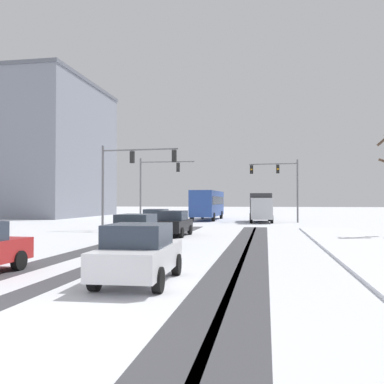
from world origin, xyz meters
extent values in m
cube|color=#424247|center=(-3.36, 14.48, 0.00)|extent=(1.17, 31.86, 0.01)
cube|color=#424247|center=(-1.19, 14.48, 0.00)|extent=(0.88, 31.86, 0.01)
cube|color=#424247|center=(4.13, 14.48, 0.00)|extent=(1.08, 31.86, 0.01)
cube|color=#424247|center=(3.26, 14.48, 0.00)|extent=(1.04, 31.86, 0.01)
cube|color=white|center=(9.19, 13.03, 0.06)|extent=(4.00, 31.86, 0.12)
cylinder|color=slate|center=(-7.79, 24.96, 3.25)|extent=(0.18, 0.18, 6.50)
cylinder|color=slate|center=(-4.80, 24.80, 6.10)|extent=(6.00, 0.44, 0.12)
cube|color=black|center=(-5.40, 24.83, 5.55)|extent=(0.33, 0.26, 0.90)
sphere|color=black|center=(-5.39, 24.99, 5.85)|extent=(0.20, 0.20, 0.20)
sphere|color=orange|center=(-5.39, 24.99, 5.55)|extent=(0.20, 0.20, 0.20)
sphere|color=black|center=(-5.39, 24.99, 5.25)|extent=(0.20, 0.20, 0.20)
cube|color=black|center=(-2.10, 24.65, 5.55)|extent=(0.33, 0.26, 0.90)
sphere|color=black|center=(-2.09, 24.81, 5.85)|extent=(0.20, 0.20, 0.20)
sphere|color=orange|center=(-2.09, 24.81, 5.55)|extent=(0.20, 0.20, 0.20)
sphere|color=black|center=(-2.09, 24.81, 5.25)|extent=(0.20, 0.20, 0.20)
cylinder|color=slate|center=(-7.79, 34.96, 3.25)|extent=(0.18, 0.18, 6.50)
cylinder|color=slate|center=(-5.05, 34.99, 6.10)|extent=(5.48, 0.17, 0.12)
cube|color=black|center=(-3.96, 35.00, 5.55)|extent=(0.32, 0.24, 0.90)
sphere|color=black|center=(-3.96, 35.16, 5.85)|extent=(0.20, 0.20, 0.20)
sphere|color=orange|center=(-3.96, 35.16, 5.55)|extent=(0.20, 0.20, 0.20)
sphere|color=black|center=(-3.96, 35.16, 5.25)|extent=(0.20, 0.20, 0.20)
cylinder|color=slate|center=(7.79, 38.96, 3.25)|extent=(0.18, 0.18, 6.50)
cylinder|color=slate|center=(5.32, 39.15, 6.10)|extent=(4.96, 0.49, 0.12)
cube|color=black|center=(5.81, 39.11, 5.55)|extent=(0.34, 0.26, 0.90)
sphere|color=black|center=(5.80, 38.95, 5.85)|extent=(0.20, 0.20, 0.20)
sphere|color=orange|center=(5.80, 38.95, 5.55)|extent=(0.20, 0.20, 0.20)
sphere|color=black|center=(5.80, 38.95, 5.25)|extent=(0.20, 0.20, 0.20)
cube|color=black|center=(3.09, 39.31, 5.55)|extent=(0.34, 0.26, 0.90)
sphere|color=black|center=(3.08, 39.15, 5.85)|extent=(0.20, 0.20, 0.20)
sphere|color=orange|center=(3.08, 39.15, 5.55)|extent=(0.20, 0.20, 0.20)
sphere|color=black|center=(3.08, 39.15, 5.25)|extent=(0.20, 0.20, 0.20)
cube|color=#B7BABF|center=(-3.57, 25.09, 0.67)|extent=(1.86, 4.16, 0.70)
cube|color=#2D3847|center=(-3.56, 24.94, 1.32)|extent=(1.63, 1.96, 0.60)
cylinder|color=black|center=(-4.42, 26.33, 0.32)|extent=(0.24, 0.65, 0.64)
cylinder|color=black|center=(-2.81, 26.39, 0.32)|extent=(0.24, 0.65, 0.64)
cylinder|color=black|center=(-4.32, 23.79, 0.32)|extent=(0.24, 0.65, 0.64)
cylinder|color=black|center=(-2.71, 23.85, 0.32)|extent=(0.24, 0.65, 0.64)
cube|color=black|center=(-1.24, 20.49, 0.67)|extent=(1.81, 4.14, 0.70)
cube|color=#2D3847|center=(-1.24, 20.34, 1.32)|extent=(1.61, 1.94, 0.60)
cylinder|color=black|center=(-2.01, 21.78, 0.32)|extent=(0.24, 0.65, 0.64)
cylinder|color=black|center=(-0.40, 21.74, 0.32)|extent=(0.24, 0.65, 0.64)
cylinder|color=black|center=(-2.08, 19.24, 0.32)|extent=(0.24, 0.65, 0.64)
cylinder|color=black|center=(-0.47, 19.20, 0.32)|extent=(0.24, 0.65, 0.64)
cube|color=#194C2D|center=(-1.45, 13.38, 0.67)|extent=(1.73, 4.11, 0.70)
cube|color=#2D3847|center=(-1.45, 13.23, 1.32)|extent=(1.57, 1.91, 0.60)
cylinder|color=black|center=(-2.25, 14.66, 0.32)|extent=(0.22, 0.64, 0.64)
cylinder|color=black|center=(-0.64, 14.65, 0.32)|extent=(0.22, 0.64, 0.64)
cylinder|color=black|center=(-2.27, 12.12, 0.32)|extent=(0.22, 0.64, 0.64)
cylinder|color=black|center=(-0.65, 12.11, 0.32)|extent=(0.22, 0.64, 0.64)
cube|color=silver|center=(1.14, 5.28, 0.67)|extent=(1.83, 4.15, 0.70)
cube|color=#2D3847|center=(1.15, 5.13, 1.32)|extent=(1.62, 1.95, 0.60)
cylinder|color=black|center=(0.29, 6.52, 0.32)|extent=(0.24, 0.65, 0.64)
cylinder|color=black|center=(1.91, 6.57, 0.32)|extent=(0.24, 0.65, 0.64)
cylinder|color=black|center=(0.38, 3.98, 0.32)|extent=(0.24, 0.65, 0.64)
cylinder|color=black|center=(1.99, 4.03, 0.32)|extent=(0.24, 0.65, 0.64)
cylinder|color=black|center=(-3.29, 6.54, 0.32)|extent=(0.24, 0.65, 0.64)
cube|color=#284793|center=(-2.18, 43.69, 1.93)|extent=(2.66, 11.04, 2.90)
cube|color=#283342|center=(-2.18, 43.69, 2.28)|extent=(2.69, 10.16, 0.90)
cylinder|color=black|center=(-1.05, 39.83, 0.48)|extent=(0.31, 0.96, 0.96)
cylinder|color=black|center=(-3.43, 39.86, 0.48)|extent=(0.31, 0.96, 0.96)
cylinder|color=black|center=(-0.95, 46.97, 0.48)|extent=(0.31, 0.96, 0.96)
cylinder|color=black|center=(-3.32, 47.01, 0.48)|extent=(0.31, 0.96, 0.96)
cube|color=#B7BABF|center=(4.15, 36.38, 1.47)|extent=(2.19, 2.29, 2.10)
cube|color=#333338|center=(3.99, 40.07, 1.72)|extent=(2.42, 5.29, 2.60)
cylinder|color=black|center=(5.14, 36.86, 0.42)|extent=(0.32, 0.85, 0.84)
cylinder|color=black|center=(3.12, 36.77, 0.42)|extent=(0.32, 0.85, 0.84)
cylinder|color=black|center=(4.94, 41.54, 0.42)|extent=(0.32, 0.85, 0.84)
cylinder|color=black|center=(2.92, 41.46, 0.42)|extent=(0.32, 0.85, 0.84)
cube|color=gray|center=(-33.71, 50.80, 9.33)|extent=(27.79, 20.81, 18.66)
cube|color=slate|center=(-33.71, 50.80, 18.91)|extent=(28.09, 21.11, 0.50)
camera|label=1|loc=(4.60, -6.09, 2.26)|focal=39.86mm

